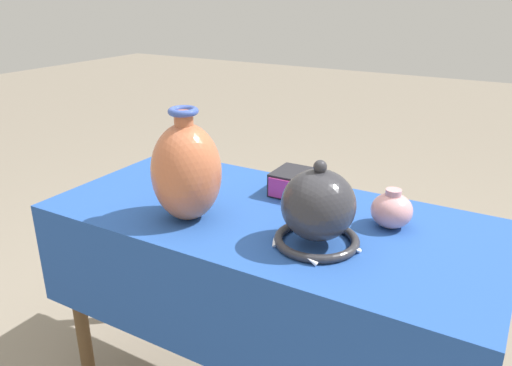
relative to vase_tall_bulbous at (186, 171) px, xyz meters
The scene contains 6 objects.
display_table 0.30m from the vase_tall_bulbous, 32.36° to the left, with size 1.25×0.60×0.69m.
vase_tall_bulbous is the anchor object (origin of this frame).
vase_dome_bell 0.37m from the vase_tall_bulbous, ahead, with size 0.22×0.22×0.22m.
mosaic_tile_box 0.37m from the vase_tall_bulbous, 58.60° to the left, with size 0.13×0.14×0.07m.
cup_wide_ochre 0.32m from the vase_tall_bulbous, 123.91° to the left, with size 0.12×0.12×0.10m.
jar_round_rose 0.55m from the vase_tall_bulbous, 24.36° to the left, with size 0.11×0.11×0.11m.
Camera 1 is at (0.60, -1.11, 1.28)m, focal length 35.00 mm.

